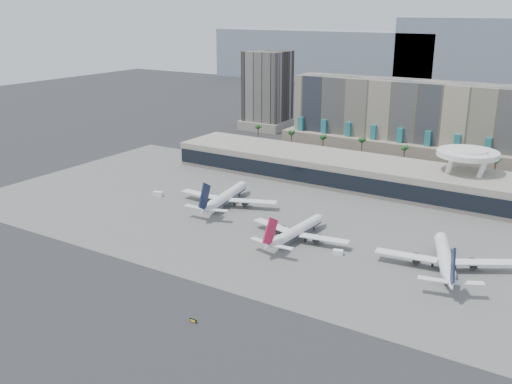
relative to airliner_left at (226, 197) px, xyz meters
The scene contains 13 objects.
ground 59.33m from the airliner_left, 62.61° to the right, with size 900.00×900.00×0.00m, color #232326.
apron_pad 27.62m from the airliner_left, ahead, with size 260.00×130.00×0.06m, color #5B5B59.
hotel 128.06m from the airliner_left, 73.01° to the left, with size 140.00×30.00×42.00m.
office_tower 163.38m from the airliner_left, 114.68° to the left, with size 30.00×30.00×52.00m.
terminal 63.48m from the airliner_left, 64.57° to the left, with size 170.00×32.50×14.50m.
saucer_structure 104.87m from the airliner_left, 37.65° to the left, with size 26.00×26.00×21.89m.
palm_row 98.79m from the airliner_left, 69.68° to the left, with size 157.80×2.80×13.10m.
airliner_left is the anchor object (origin of this frame).
airliner_centre 46.19m from the airliner_left, 21.88° to the right, with size 39.45×40.70×14.04m.
airliner_right 94.92m from the airliner_left, ahead, with size 42.02×43.44×15.60m.
service_vehicle_a 33.48m from the airliner_left, behind, with size 4.18×2.04×2.04m, color white.
service_vehicle_b 64.29m from the airliner_left, 19.13° to the right, with size 3.31×1.89×1.70m, color white.
taxiway_sign 93.54m from the airliner_left, 60.54° to the right, with size 2.20×0.45×1.00m.
Camera 1 is at (103.24, -132.92, 79.67)m, focal length 40.00 mm.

